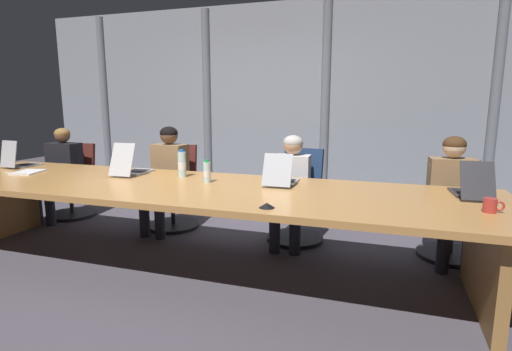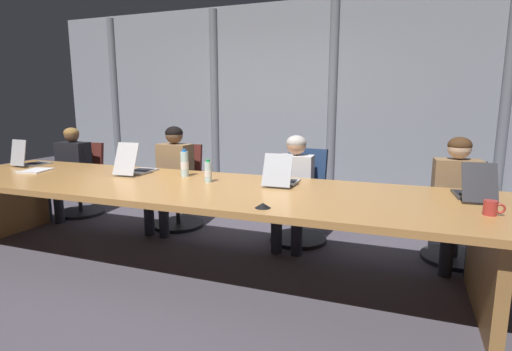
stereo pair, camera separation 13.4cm
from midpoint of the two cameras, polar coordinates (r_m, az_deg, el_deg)
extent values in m
plane|color=#47424C|center=(3.75, -10.53, -12.63)|extent=(14.40, 14.40, 0.00)
cube|color=#B77F42|center=(3.53, -10.92, -1.76)|extent=(5.14, 1.32, 0.05)
cube|color=black|center=(3.54, -10.88, -2.79)|extent=(4.37, 0.10, 0.06)
cube|color=olive|center=(3.26, 28.60, -10.76)|extent=(0.08, 1.12, 0.70)
cube|color=gray|center=(5.74, 1.16, 9.76)|extent=(7.20, 0.10, 2.78)
cylinder|color=slate|center=(7.01, -21.15, 9.20)|extent=(0.12, 0.12, 2.72)
cylinder|color=slate|center=(6.03, -7.58, 9.71)|extent=(0.12, 0.12, 2.72)
cylinder|color=slate|center=(5.50, 9.10, 9.61)|extent=(0.12, 0.12, 2.72)
cylinder|color=slate|center=(5.54, 30.16, 8.35)|extent=(0.12, 0.12, 2.72)
cube|color=#A8ADB7|center=(5.20, -30.60, 1.24)|extent=(0.24, 0.32, 0.02)
cube|color=black|center=(5.21, -30.41, 1.38)|extent=(0.20, 0.18, 0.00)
cube|color=#A8ADB7|center=(5.08, -32.37, 2.59)|extent=(0.23, 0.08, 0.28)
cube|color=black|center=(5.08, -32.32, 2.62)|extent=(0.20, 0.07, 0.25)
cube|color=#BCBCC1|center=(4.25, -17.50, 0.47)|extent=(0.25, 0.35, 0.02)
cube|color=black|center=(4.27, -17.32, 0.66)|extent=(0.21, 0.20, 0.00)
cube|color=#BCBCC1|center=(4.03, -19.43, 2.15)|extent=(0.24, 0.14, 0.30)
cube|color=black|center=(4.04, -19.38, 2.19)|extent=(0.21, 0.12, 0.27)
cube|color=#A8ADB7|center=(3.56, 2.75, -0.90)|extent=(0.25, 0.31, 0.02)
cube|color=black|center=(3.58, 2.84, -0.68)|extent=(0.21, 0.17, 0.00)
cube|color=#A8ADB7|center=(3.34, 1.90, 0.78)|extent=(0.25, 0.13, 0.26)
cube|color=black|center=(3.35, 1.93, 0.84)|extent=(0.22, 0.11, 0.24)
cube|color=#2D2D33|center=(3.50, 26.90, -2.26)|extent=(0.26, 0.33, 0.02)
cube|color=black|center=(3.52, 26.83, -2.02)|extent=(0.21, 0.19, 0.00)
cube|color=#2D2D33|center=(3.26, 27.97, -0.67)|extent=(0.24, 0.16, 0.27)
cube|color=black|center=(3.26, 27.95, -0.61)|extent=(0.22, 0.14, 0.24)
cube|color=#511E19|center=(5.68, -25.55, -1.14)|extent=(0.52, 0.52, 0.08)
cube|color=#511E19|center=(5.81, -24.41, 1.91)|extent=(0.44, 0.15, 0.47)
cylinder|color=#262628|center=(5.72, -25.39, -3.19)|extent=(0.05, 0.05, 0.34)
cylinder|color=black|center=(5.77, -25.24, -5.01)|extent=(0.60, 0.60, 0.04)
cube|color=#511E19|center=(4.78, -12.60, -2.37)|extent=(0.53, 0.53, 0.08)
cube|color=#511E19|center=(4.93, -11.66, 1.46)|extent=(0.44, 0.16, 0.50)
cylinder|color=#262628|center=(4.83, -12.50, -4.78)|extent=(0.05, 0.05, 0.34)
cylinder|color=black|center=(4.89, -12.42, -6.92)|extent=(0.60, 0.60, 0.04)
cube|color=navy|center=(4.23, 4.73, -3.81)|extent=(0.53, 0.53, 0.08)
cube|color=navy|center=(4.38, 5.79, 0.57)|extent=(0.44, 0.17, 0.51)
cylinder|color=#262628|center=(4.29, 4.69, -6.51)|extent=(0.05, 0.05, 0.34)
cylinder|color=black|center=(4.35, 4.65, -8.89)|extent=(0.60, 0.60, 0.04)
cube|color=#2D2D38|center=(4.16, 25.39, -5.07)|extent=(0.51, 0.51, 0.08)
cube|color=#2D2D38|center=(4.32, 25.49, -0.88)|extent=(0.44, 0.14, 0.46)
cylinder|color=#262628|center=(4.22, 25.17, -7.80)|extent=(0.05, 0.05, 0.34)
cylinder|color=black|center=(4.28, 24.97, -10.20)|extent=(0.60, 0.60, 0.04)
cube|color=black|center=(5.64, -26.17, 1.69)|extent=(0.41, 0.23, 0.49)
sphere|color=brown|center=(5.61, -26.45, 5.13)|extent=(0.18, 0.18, 0.18)
ellipsoid|color=olive|center=(5.61, -26.47, 5.36)|extent=(0.19, 0.19, 0.14)
cylinder|color=black|center=(5.52, -24.94, 2.19)|extent=(0.07, 0.14, 0.27)
cylinder|color=brown|center=(5.38, -26.39, 0.63)|extent=(0.07, 0.30, 0.06)
cylinder|color=black|center=(5.76, -27.44, 2.30)|extent=(0.07, 0.14, 0.27)
cylinder|color=brown|center=(5.64, -28.88, 0.81)|extent=(0.07, 0.30, 0.06)
cylinder|color=#262833|center=(5.48, -26.68, -1.52)|extent=(0.14, 0.40, 0.13)
cylinder|color=#262833|center=(5.40, -27.86, -4.04)|extent=(0.11, 0.11, 0.44)
cylinder|color=#262833|center=(5.63, -28.10, -1.36)|extent=(0.14, 0.40, 0.13)
cylinder|color=#262833|center=(5.55, -29.28, -3.81)|extent=(0.11, 0.11, 0.44)
cube|color=olive|center=(4.71, -12.90, 1.16)|extent=(0.39, 0.24, 0.52)
sphere|color=brown|center=(4.67, -13.08, 5.59)|extent=(0.20, 0.20, 0.20)
ellipsoid|color=black|center=(4.67, -13.10, 5.89)|extent=(0.20, 0.20, 0.15)
cylinder|color=olive|center=(4.61, -11.30, 1.93)|extent=(0.08, 0.14, 0.27)
cylinder|color=brown|center=(4.46, -12.72, 0.06)|extent=(0.08, 0.30, 0.06)
cylinder|color=olive|center=(4.79, -14.51, 2.12)|extent=(0.08, 0.14, 0.27)
cylinder|color=brown|center=(4.65, -15.98, 0.33)|extent=(0.08, 0.30, 0.06)
cylinder|color=#262833|center=(4.55, -13.15, -2.92)|extent=(0.15, 0.41, 0.13)
cylinder|color=#262833|center=(4.46, -14.37, -6.01)|extent=(0.11, 0.11, 0.44)
cylinder|color=#262833|center=(4.67, -15.16, -2.68)|extent=(0.15, 0.41, 0.13)
cylinder|color=#262833|center=(4.58, -16.40, -5.68)|extent=(0.11, 0.11, 0.44)
cube|color=silver|center=(4.16, 4.30, -0.24)|extent=(0.36, 0.24, 0.46)
sphere|color=tan|center=(4.12, 4.37, 4.35)|extent=(0.20, 0.20, 0.20)
ellipsoid|color=#B2ADA8|center=(4.11, 4.37, 4.70)|extent=(0.20, 0.20, 0.15)
cylinder|color=silver|center=(4.13, 6.29, 0.21)|extent=(0.08, 0.14, 0.27)
cylinder|color=tan|center=(3.95, 5.76, -1.98)|extent=(0.08, 0.30, 0.06)
cylinder|color=silver|center=(4.19, 2.36, 0.40)|extent=(0.08, 0.14, 0.27)
cylinder|color=tan|center=(4.01, 1.67, -1.75)|extent=(0.08, 0.30, 0.06)
cylinder|color=#262833|center=(4.01, 5.10, -4.48)|extent=(0.15, 0.41, 0.13)
cylinder|color=#262833|center=(3.90, 4.57, -8.10)|extent=(0.11, 0.11, 0.44)
cylinder|color=#262833|center=(4.05, 2.31, -4.30)|extent=(0.15, 0.41, 0.13)
cylinder|color=#262833|center=(3.94, 1.69, -7.87)|extent=(0.11, 0.11, 0.44)
cube|color=olive|center=(4.07, 25.13, -1.22)|extent=(0.41, 0.25, 0.49)
sphere|color=beige|center=(4.02, 25.51, 3.67)|extent=(0.20, 0.20, 0.20)
ellipsoid|color=#472D19|center=(4.02, 25.54, 4.02)|extent=(0.20, 0.20, 0.15)
cylinder|color=olive|center=(4.10, 27.47, -0.54)|extent=(0.08, 0.14, 0.27)
cylinder|color=beige|center=(3.92, 28.03, -2.78)|extent=(0.09, 0.30, 0.06)
cylinder|color=olive|center=(4.03, 22.87, -0.34)|extent=(0.08, 0.14, 0.27)
cylinder|color=beige|center=(3.85, 23.22, -2.62)|extent=(0.09, 0.30, 0.06)
cylinder|color=#262833|center=(3.97, 26.79, -5.76)|extent=(0.16, 0.41, 0.13)
cylinder|color=#262833|center=(3.86, 27.13, -9.47)|extent=(0.11, 0.11, 0.44)
cylinder|color=#262833|center=(3.92, 23.94, -5.70)|extent=(0.16, 0.41, 0.13)
cylinder|color=#262833|center=(3.82, 24.17, -9.44)|extent=(0.11, 0.11, 0.44)
cylinder|color=silver|center=(3.89, -11.45, 1.54)|extent=(0.08, 0.08, 0.24)
cylinder|color=white|center=(3.89, -11.44, 1.36)|extent=(0.08, 0.08, 0.07)
cylinder|color=blue|center=(3.87, -11.52, 3.46)|extent=(0.04, 0.04, 0.02)
cylinder|color=silver|center=(3.59, -8.04, 0.42)|extent=(0.06, 0.06, 0.18)
cylinder|color=white|center=(3.59, -8.04, 0.28)|extent=(0.06, 0.06, 0.05)
cylinder|color=green|center=(3.57, -8.08, 2.04)|extent=(0.03, 0.03, 0.02)
cylinder|color=#B2332D|center=(2.98, 29.20, -3.73)|extent=(0.08, 0.08, 0.09)
torus|color=#B2332D|center=(3.00, 30.22, -3.77)|extent=(0.07, 0.01, 0.07)
cone|color=black|center=(2.72, 0.15, -4.27)|extent=(0.11, 0.11, 0.03)
cube|color=silver|center=(4.70, -30.36, 0.42)|extent=(0.28, 0.34, 0.02)
cylinder|color=silver|center=(4.61, -31.73, 0.26)|extent=(0.21, 0.06, 0.01)
camera|label=1|loc=(0.07, -91.14, -0.21)|focal=28.14mm
camera|label=2|loc=(0.07, 88.86, 0.21)|focal=28.14mm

